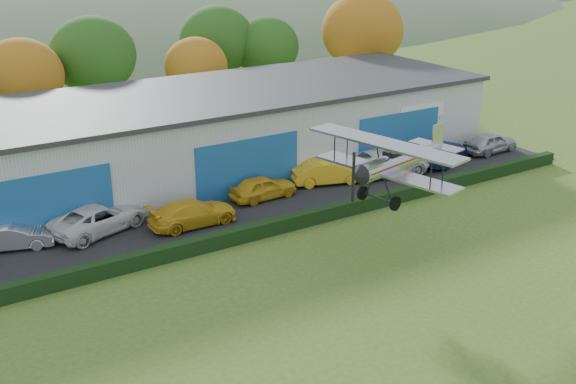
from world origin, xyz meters
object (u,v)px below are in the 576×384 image
car_1 (13,236)px  car_5 (328,172)px  car_4 (263,187)px  car_2 (99,218)px  car_3 (193,213)px  car_6 (386,162)px  car_8 (491,142)px  hangar (205,131)px  biplane (397,159)px  car_7 (443,152)px

car_1 → car_5: (19.18, -0.63, 0.11)m
car_1 → car_4: car_4 is taller
car_2 → car_3: size_ratio=1.10×
car_6 → car_8: bearing=-80.6°
car_2 → car_6: 19.12m
car_1 → car_8: 33.17m
hangar → car_4: hangar is taller
car_3 → car_4: size_ratio=1.18×
car_6 → biplane: biplane is taller
car_5 → car_7: 9.39m
car_5 → biplane: size_ratio=0.57×
car_7 → car_4: bearing=62.9°
car_5 → car_3: bearing=115.8°
car_3 → car_4: (5.30, 1.41, -0.00)m
car_8 → biplane: bearing=116.1°
car_6 → car_8: car_6 is taller
car_4 → car_7: (14.21, -0.63, 0.05)m
car_4 → car_1: bearing=84.5°
car_1 → car_3: 9.29m
car_3 → biplane: bearing=-140.5°
car_1 → hangar: bearing=-48.3°
car_4 → hangar: bearing=0.8°
hangar → car_6: 12.35m
car_2 → car_5: car_5 is taller
car_6 → biplane: bearing=153.1°
car_1 → car_6: car_6 is taller
car_6 → car_3: bearing=105.0°
hangar → biplane: bearing=-82.9°
car_7 → car_8: car_7 is taller
car_2 → car_6: size_ratio=0.91×
biplane → car_1: bearing=133.2°
hangar → car_4: 7.35m
car_4 → car_3: bearing=102.4°
hangar → car_2: size_ratio=7.44×
hangar → car_8: (19.21, -7.92, -1.85)m
car_4 → biplane: bearing=-172.8°
car_5 → car_1: bearing=105.4°
hangar → biplane: (2.12, -17.05, 2.40)m
car_5 → car_8: car_5 is taller
car_3 → car_6: (14.46, 0.90, 0.12)m
car_4 → car_2: bearing=84.6°
hangar → car_5: (5.26, -6.98, -1.82)m
car_1 → car_4: (14.33, -0.74, 0.05)m
car_7 → biplane: bearing=102.2°
hangar → car_5: bearing=-53.0°
car_1 → car_5: bearing=-74.7°
biplane → car_3: bearing=116.2°
car_3 → car_6: car_6 is taller
hangar → biplane: 17.35m
car_4 → car_6: car_6 is taller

